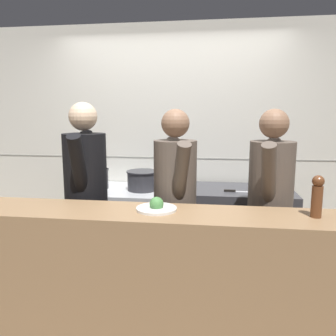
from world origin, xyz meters
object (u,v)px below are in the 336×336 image
at_px(stock_pot, 96,178).
at_px(chef_line, 270,205).
at_px(sauce_pot, 143,180).
at_px(chefs_knife, 240,191).
at_px(pepper_mill, 317,195).
at_px(plated_dish_main, 157,207).
at_px(chef_sous, 175,202).
at_px(chef_head_cook, 86,195).
at_px(oven_range, 123,228).

relative_size(stock_pot, chef_line, 0.16).
relative_size(sauce_pot, chefs_knife, 0.89).
bearing_deg(chef_line, pepper_mill, -52.74).
height_order(plated_dish_main, chef_line, chef_line).
bearing_deg(plated_dish_main, chef_sous, 80.08).
xyz_separation_m(chef_head_cook, chef_sous, (0.75, -0.01, -0.03)).
bearing_deg(oven_range, pepper_mill, -36.10).
xyz_separation_m(oven_range, sauce_pot, (0.23, -0.02, 0.54)).
relative_size(plated_dish_main, chef_head_cook, 0.16).
xyz_separation_m(stock_pot, plated_dish_main, (0.83, -1.12, 0.05)).
relative_size(pepper_mill, chef_line, 0.16).
bearing_deg(chef_head_cook, chef_sous, -10.35).
distance_m(sauce_pot, chef_line, 1.33).
bearing_deg(chefs_knife, plated_dish_main, -122.13).
bearing_deg(chef_sous, plated_dish_main, -117.85).
bearing_deg(pepper_mill, chef_sous, 154.14).
relative_size(chefs_knife, chef_head_cook, 0.21).
xyz_separation_m(oven_range, plated_dish_main, (0.56, -1.14, 0.59)).
bearing_deg(oven_range, chef_line, -26.12).
distance_m(plated_dish_main, pepper_mill, 1.02).
bearing_deg(chef_sous, chef_head_cook, 161.07).
bearing_deg(sauce_pot, chef_line, -29.83).
relative_size(oven_range, chef_line, 0.55).
height_order(plated_dish_main, chef_sous, chef_sous).
relative_size(sauce_pot, chef_line, 0.20).
bearing_deg(plated_dish_main, oven_range, 116.45).
bearing_deg(sauce_pot, pepper_mill, -40.06).
distance_m(pepper_mill, chef_line, 0.55).
distance_m(chef_sous, chef_line, 0.74).
bearing_deg(sauce_pot, chefs_knife, -6.51).
xyz_separation_m(pepper_mill, chef_sous, (-0.94, 0.46, -0.20)).
xyz_separation_m(chefs_knife, chef_sous, (-0.56, -0.57, 0.03)).
height_order(stock_pot, plated_dish_main, plated_dish_main).
height_order(sauce_pot, chef_head_cook, chef_head_cook).
bearing_deg(pepper_mill, chef_head_cook, 164.51).
height_order(oven_range, chef_sous, chef_sous).
distance_m(sauce_pot, plated_dish_main, 1.17).
bearing_deg(pepper_mill, plated_dish_main, 178.97).
xyz_separation_m(chefs_knife, chef_head_cook, (-1.31, -0.56, 0.06)).
bearing_deg(chef_sous, sauce_pot, 103.25).
xyz_separation_m(sauce_pot, chefs_knife, (0.97, -0.11, -0.06)).
distance_m(stock_pot, pepper_mill, 2.18).
height_order(oven_range, sauce_pot, sauce_pot).
bearing_deg(chef_line, chef_sous, -163.84).
height_order(oven_range, stock_pot, stock_pot).
distance_m(chefs_knife, chef_line, 0.58).
xyz_separation_m(oven_range, chef_head_cook, (-0.11, -0.68, 0.53)).
height_order(oven_range, pepper_mill, pepper_mill).
distance_m(sauce_pot, chefs_knife, 0.98).
relative_size(chef_sous, chef_line, 1.00).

